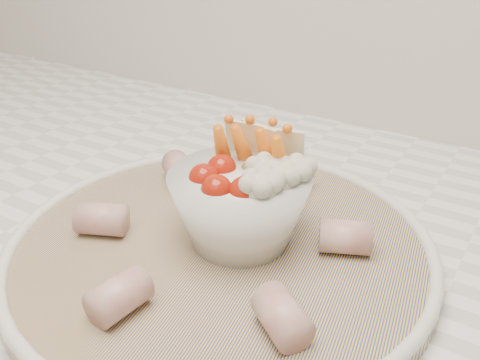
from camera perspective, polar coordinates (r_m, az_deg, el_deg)
The scene contains 3 objects.
serving_platter at distance 0.49m, azimuth -2.09°, elevation -6.99°, with size 0.45×0.45×0.02m.
veggie_bowl at distance 0.47m, azimuth 0.29°, elevation -2.22°, with size 0.13×0.13×0.10m.
cured_meat_rolls at distance 0.48m, azimuth -2.13°, elevation -5.10°, with size 0.26×0.28×0.03m.
Camera 1 is at (0.10, 1.04, 1.21)m, focal length 40.00 mm.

